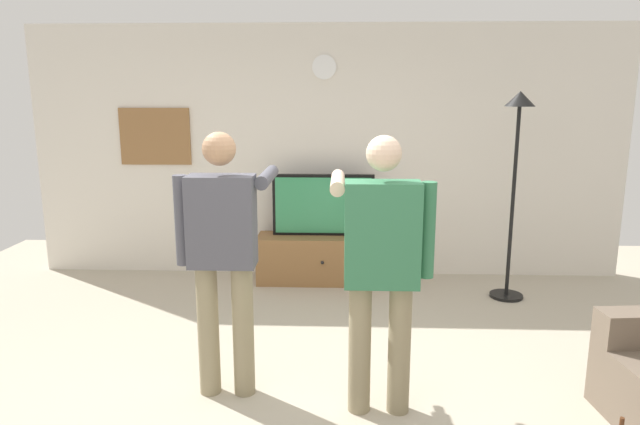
{
  "coord_description": "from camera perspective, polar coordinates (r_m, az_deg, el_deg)",
  "views": [
    {
      "loc": [
        0.16,
        -3.18,
        1.97
      ],
      "look_at": [
        -0.01,
        1.2,
        1.05
      ],
      "focal_mm": 31.62,
      "sensor_mm": 36.0,
      "label": 1
    }
  ],
  "objects": [
    {
      "name": "ground_plane",
      "position": [
        3.74,
        -0.61,
        -19.92
      ],
      "size": [
        8.4,
        8.4,
        0.0
      ],
      "primitive_type": "plane",
      "color": "#B2A893"
    },
    {
      "name": "back_wall",
      "position": [
        6.16,
        0.73,
        6.08
      ],
      "size": [
        6.4,
        0.1,
        2.7
      ],
      "primitive_type": "cube",
      "color": "silver",
      "rests_on": "ground_plane"
    },
    {
      "name": "tv_stand",
      "position": [
        6.03,
        0.31,
        -4.7
      ],
      "size": [
        1.39,
        0.45,
        0.5
      ],
      "color": "olive",
      "rests_on": "ground_plane"
    },
    {
      "name": "television",
      "position": [
        5.94,
        0.33,
        0.77
      ],
      "size": [
        1.07,
        0.07,
        0.65
      ],
      "color": "black",
      "rests_on": "tv_stand"
    },
    {
      "name": "wall_clock",
      "position": [
        6.08,
        0.42,
        14.51
      ],
      "size": [
        0.25,
        0.03,
        0.25
      ],
      "primitive_type": "cylinder",
      "rotation": [
        1.57,
        0.0,
        0.0
      ],
      "color": "white"
    },
    {
      "name": "framed_picture",
      "position": [
        6.42,
        -16.33,
        7.4
      ],
      "size": [
        0.77,
        0.04,
        0.61
      ],
      "primitive_type": "cube",
      "color": "olive"
    },
    {
      "name": "floor_lamp",
      "position": [
        5.64,
        19.25,
        5.71
      ],
      "size": [
        0.32,
        0.32,
        2.0
      ],
      "color": "black",
      "rests_on": "ground_plane"
    },
    {
      "name": "person_standing_nearer_lamp",
      "position": [
        3.67,
        -9.77,
        -3.69
      ],
      "size": [
        0.6,
        0.78,
        1.75
      ],
      "color": "gray",
      "rests_on": "ground_plane"
    },
    {
      "name": "person_standing_nearer_couch",
      "position": [
        3.43,
        6.22,
        -4.75
      ],
      "size": [
        0.63,
        0.78,
        1.74
      ],
      "color": "gray",
      "rests_on": "ground_plane"
    }
  ]
}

